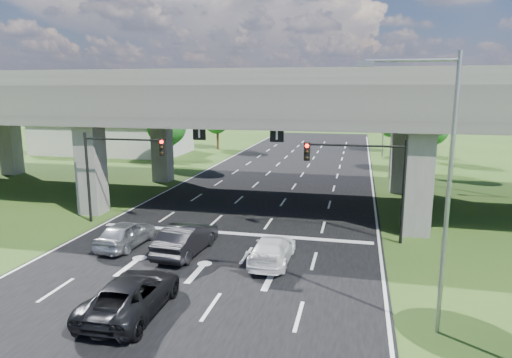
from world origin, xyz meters
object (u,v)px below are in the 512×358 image
at_px(signal_right, 365,171).
at_px(car_dark, 186,239).
at_px(signal_left, 116,161).
at_px(car_silver, 126,234).
at_px(streetlight_far, 388,120).
at_px(streetlight_near, 438,175).
at_px(streetlight_beyond, 381,112).
at_px(car_white, 272,250).
at_px(car_trailing, 132,295).

bearing_deg(signal_right, car_dark, -154.75).
distance_m(signal_left, car_silver, 5.96).
bearing_deg(car_dark, streetlight_far, -111.19).
bearing_deg(streetlight_near, car_dark, 154.17).
xyz_separation_m(signal_left, car_silver, (2.69, -4.08, -3.41)).
bearing_deg(car_dark, streetlight_beyond, -101.84).
relative_size(streetlight_near, car_silver, 2.28).
relative_size(signal_right, car_silver, 1.37).
relative_size(streetlight_far, car_white, 2.13).
bearing_deg(signal_right, signal_left, 180.00).
distance_m(streetlight_near, car_white, 10.01).
distance_m(car_silver, car_dark, 3.71).
distance_m(car_dark, car_white, 4.77).
bearing_deg(streetlight_beyond, signal_right, -93.61).
xyz_separation_m(signal_right, streetlight_beyond, (2.27, 36.06, 1.66)).
relative_size(car_silver, car_white, 0.93).
height_order(signal_right, car_trailing, signal_right).
xyz_separation_m(streetlight_near, car_trailing, (-11.19, -1.16, -5.07)).
distance_m(car_white, car_trailing, 7.83).
bearing_deg(streetlight_far, streetlight_near, -90.00).
relative_size(signal_right, streetlight_far, 0.60).
bearing_deg(signal_right, streetlight_far, 83.53).
xyz_separation_m(streetlight_beyond, car_silver, (-15.23, -40.14, -5.07)).
bearing_deg(signal_left, car_dark, -34.30).
relative_size(streetlight_near, streetlight_far, 1.00).
distance_m(streetlight_beyond, car_white, 41.58).
height_order(streetlight_far, streetlight_beyond, same).
bearing_deg(signal_right, car_trailing, -128.76).
xyz_separation_m(streetlight_far, car_trailing, (-11.19, -31.16, -5.07)).
bearing_deg(car_white, streetlight_beyond, -98.99).
height_order(signal_right, streetlight_far, streetlight_far).
relative_size(streetlight_far, car_dark, 2.00).
relative_size(signal_right, car_white, 1.28).
bearing_deg(car_silver, car_dark, 179.23).
bearing_deg(car_silver, car_white, 179.75).
bearing_deg(streetlight_beyond, car_dark, -105.92).
xyz_separation_m(signal_right, car_trailing, (-8.92, -11.10, -3.41)).
xyz_separation_m(streetlight_far, streetlight_beyond, (0.00, 16.00, 0.00)).
distance_m(streetlight_far, car_white, 26.12).
bearing_deg(streetlight_far, car_silver, -122.25).
bearing_deg(streetlight_near, signal_right, 102.88).
distance_m(streetlight_far, car_trailing, 33.49).
height_order(signal_right, streetlight_near, streetlight_near).
height_order(streetlight_beyond, car_trailing, streetlight_beyond).
relative_size(car_dark, car_white, 1.06).
bearing_deg(signal_left, streetlight_far, 48.22).
xyz_separation_m(signal_left, streetlight_near, (17.92, -9.94, 1.66)).
xyz_separation_m(streetlight_near, streetlight_far, (0.00, 30.00, 0.00)).
height_order(car_silver, car_dark, car_dark).
bearing_deg(streetlight_far, signal_right, -96.47).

